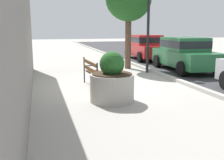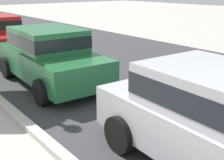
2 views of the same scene
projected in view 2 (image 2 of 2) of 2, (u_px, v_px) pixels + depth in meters
street_surface at (177, 82)px, 8.52m from camera, size 60.00×9.00×0.01m
curb_stone at (26, 124)px, 5.79m from camera, size 60.00×0.20×0.12m
parked_car_green at (50, 55)px, 8.14m from camera, size 4.18×2.08×1.56m
parked_car_silver at (222, 120)px, 4.16m from camera, size 4.18×2.08×1.56m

